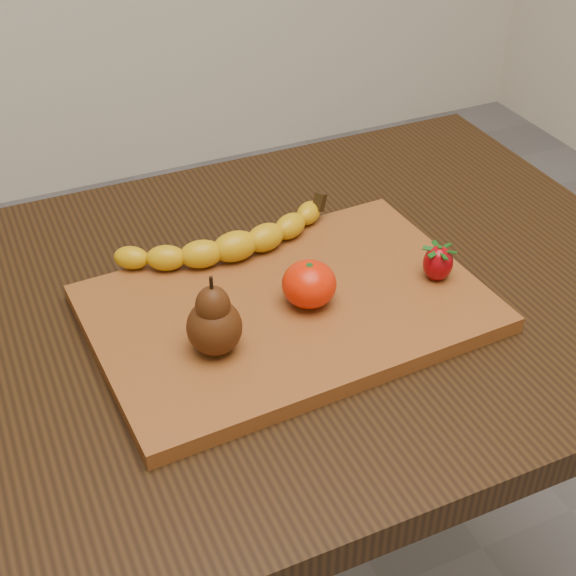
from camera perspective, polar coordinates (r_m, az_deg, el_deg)
name	(u,v)px	position (r m, az deg, el deg)	size (l,w,h in m)	color
table	(275,356)	(1.04, -0.96, -4.87)	(1.00, 0.70, 0.76)	black
cutting_board	(288,308)	(0.94, 0.00, -1.47)	(0.45, 0.30, 0.02)	brown
banana	(235,246)	(0.99, -3.79, 2.97)	(0.24, 0.06, 0.04)	#D2A309
pear	(213,315)	(0.84, -5.32, -1.90)	(0.06, 0.06, 0.09)	#42200A
mandarin	(309,284)	(0.92, 1.51, 0.29)	(0.06, 0.06, 0.05)	red
strawberry	(438,262)	(0.97, 10.62, 1.83)	(0.04, 0.04, 0.05)	#90030A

